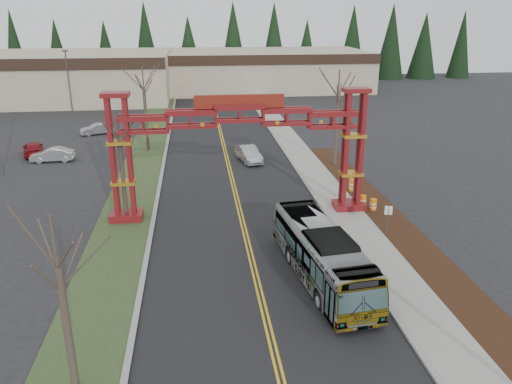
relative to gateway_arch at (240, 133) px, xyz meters
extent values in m
cube|color=black|center=(0.00, 7.00, -5.97)|extent=(12.00, 110.00, 0.02)
cube|color=gold|center=(-0.12, 7.00, -5.96)|extent=(0.12, 100.00, 0.01)
cube|color=gold|center=(0.12, 7.00, -5.96)|extent=(0.12, 100.00, 0.01)
cube|color=gray|center=(6.15, 7.00, -5.91)|extent=(0.30, 110.00, 0.15)
cube|color=gray|center=(7.60, 7.00, -5.91)|extent=(2.60, 110.00, 0.14)
cube|color=black|center=(10.20, -8.00, -5.92)|extent=(2.60, 50.00, 0.12)
cube|color=#324221|center=(-8.00, 7.00, -5.94)|extent=(4.00, 110.00, 0.08)
cube|color=gray|center=(-6.15, 7.00, -5.91)|extent=(0.30, 110.00, 0.15)
cube|color=#62130C|center=(-8.00, 0.00, -5.68)|extent=(2.20, 1.60, 0.60)
cube|color=#62130C|center=(-8.55, -0.35, -1.38)|extent=(0.28, 0.28, 8.00)
cube|color=#62130C|center=(-7.45, -0.35, -1.38)|extent=(0.28, 0.28, 8.00)
cube|color=#62130C|center=(-8.55, 0.35, -1.38)|extent=(0.28, 0.28, 8.00)
cube|color=#62130C|center=(-7.45, 0.35, -1.38)|extent=(0.28, 0.28, 8.00)
cube|color=gold|center=(-8.00, 0.00, -3.18)|extent=(1.60, 1.10, 0.22)
cube|color=gold|center=(-8.00, 0.00, -0.38)|extent=(1.60, 1.10, 0.22)
cube|color=#62130C|center=(-8.00, 0.00, 2.77)|extent=(1.80, 1.20, 0.30)
cube|color=#62130C|center=(8.00, 0.00, -5.68)|extent=(2.20, 1.60, 0.60)
cube|color=#62130C|center=(7.45, -0.35, -1.38)|extent=(0.28, 0.28, 8.00)
cube|color=#62130C|center=(8.55, -0.35, -1.38)|extent=(0.28, 0.28, 8.00)
cube|color=#62130C|center=(7.45, 0.35, -1.38)|extent=(0.28, 0.28, 8.00)
cube|color=#62130C|center=(8.55, 0.35, -1.38)|extent=(0.28, 0.28, 8.00)
cube|color=gold|center=(8.00, 0.00, -3.18)|extent=(1.60, 1.10, 0.22)
cube|color=gold|center=(8.00, 0.00, -0.38)|extent=(1.60, 1.10, 0.22)
cube|color=#62130C|center=(8.00, 0.00, 2.77)|extent=(1.80, 1.20, 0.30)
cube|color=#62130C|center=(0.00, 0.00, 1.52)|extent=(16.00, 0.90, 1.00)
cube|color=#62130C|center=(0.00, 0.00, 0.62)|extent=(16.00, 0.90, 0.60)
cube|color=maroon|center=(0.00, 0.00, 2.17)|extent=(6.00, 0.25, 0.90)
cube|color=tan|center=(-30.00, 54.00, -2.23)|extent=(46.00, 22.00, 7.50)
cube|color=black|center=(-30.00, 42.90, 0.72)|extent=(46.00, 0.40, 1.60)
cube|color=tan|center=(10.00, 62.00, -2.48)|extent=(38.00, 20.00, 7.00)
cube|color=black|center=(10.00, 51.90, 0.22)|extent=(38.00, 0.40, 1.60)
cone|color=black|center=(-38.00, 74.00, 0.52)|extent=(5.60, 5.60, 13.00)
cylinder|color=#382D26|center=(-38.00, 74.00, -5.18)|extent=(0.80, 0.80, 1.60)
cone|color=black|center=(-29.50, 74.00, 0.52)|extent=(5.60, 5.60, 13.00)
cylinder|color=#382D26|center=(-29.50, 74.00, -5.18)|extent=(0.80, 0.80, 1.60)
cone|color=black|center=(-21.00, 74.00, 0.52)|extent=(5.60, 5.60, 13.00)
cylinder|color=#382D26|center=(-21.00, 74.00, -5.18)|extent=(0.80, 0.80, 1.60)
cone|color=black|center=(-12.50, 74.00, 0.52)|extent=(5.60, 5.60, 13.00)
cylinder|color=#382D26|center=(-12.50, 74.00, -5.18)|extent=(0.80, 0.80, 1.60)
cone|color=black|center=(-4.00, 74.00, 0.52)|extent=(5.60, 5.60, 13.00)
cylinder|color=#382D26|center=(-4.00, 74.00, -5.18)|extent=(0.80, 0.80, 1.60)
cone|color=black|center=(4.50, 74.00, 0.52)|extent=(5.60, 5.60, 13.00)
cylinder|color=#382D26|center=(4.50, 74.00, -5.18)|extent=(0.80, 0.80, 1.60)
cone|color=black|center=(13.00, 74.00, 0.52)|extent=(5.60, 5.60, 13.00)
cylinder|color=#382D26|center=(13.00, 74.00, -5.18)|extent=(0.80, 0.80, 1.60)
cone|color=black|center=(21.50, 74.00, 0.52)|extent=(5.60, 5.60, 13.00)
cylinder|color=#382D26|center=(21.50, 74.00, -5.18)|extent=(0.80, 0.80, 1.60)
cone|color=black|center=(30.00, 74.00, 0.52)|extent=(5.60, 5.60, 13.00)
cylinder|color=#382D26|center=(30.00, 74.00, -5.18)|extent=(0.80, 0.80, 1.60)
cone|color=black|center=(38.50, 74.00, 0.52)|extent=(5.60, 5.60, 13.00)
cylinder|color=#382D26|center=(38.50, 74.00, -5.18)|extent=(0.80, 0.80, 1.60)
cone|color=black|center=(47.00, 74.00, 0.52)|extent=(5.60, 5.60, 13.00)
cylinder|color=#382D26|center=(47.00, 74.00, -5.18)|extent=(0.80, 0.80, 1.60)
cone|color=black|center=(55.50, 74.00, 0.52)|extent=(5.60, 5.60, 13.00)
cylinder|color=#382D26|center=(55.50, 74.00, -5.18)|extent=(0.80, 0.80, 1.60)
imported|color=#9A9BA1|center=(3.50, -9.64, -4.51)|extent=(3.67, 10.80, 2.95)
imported|color=#A5A8AD|center=(2.06, 13.47, -5.24)|extent=(2.45, 4.75, 1.49)
imported|color=#BCBCBC|center=(-16.90, 15.83, -5.31)|extent=(4.10, 1.52, 1.34)
imported|color=maroon|center=(-19.41, 18.33, -5.30)|extent=(3.23, 5.04, 1.36)
imported|color=gray|center=(-14.64, 27.07, -5.34)|extent=(4.12, 2.71, 1.28)
cylinder|color=#382D26|center=(-8.00, -16.65, -3.35)|extent=(0.30, 0.30, 5.27)
cylinder|color=#382D26|center=(-8.00, -16.65, 0.23)|extent=(0.11, 0.11, 2.08)
cylinder|color=#382D26|center=(-8.00, 0.01, -3.10)|extent=(0.29, 0.29, 5.77)
cylinder|color=#382D26|center=(-8.00, 0.01, 0.69)|extent=(0.11, 0.11, 1.99)
cylinder|color=#382D26|center=(-8.00, 18.81, -2.74)|extent=(0.32, 0.32, 6.49)
cylinder|color=#382D26|center=(-8.00, 18.81, 1.52)|extent=(0.12, 0.12, 2.23)
cylinder|color=#382D26|center=(10.00, 11.12, -2.65)|extent=(0.34, 0.34, 6.67)
cylinder|color=#382D26|center=(10.00, 11.12, 1.76)|extent=(0.13, 0.13, 2.35)
cylinder|color=#3F3F44|center=(-20.89, 42.78, -1.76)|extent=(0.19, 0.19, 8.45)
cube|color=#3F3F44|center=(-20.89, 42.78, 2.56)|extent=(0.75, 0.38, 0.23)
cylinder|color=#3F3F44|center=(9.03, -4.89, -4.91)|extent=(0.06, 0.06, 2.14)
cube|color=white|center=(9.03, -4.89, -4.13)|extent=(0.48, 0.15, 0.58)
cylinder|color=orange|center=(9.68, -0.47, -5.52)|extent=(0.48, 0.48, 0.93)
cylinder|color=white|center=(9.68, -0.47, -5.38)|extent=(0.50, 0.50, 0.11)
cylinder|color=white|center=(9.68, -0.47, -5.66)|extent=(0.50, 0.50, 0.11)
cylinder|color=orange|center=(9.10, 0.20, -5.48)|extent=(0.52, 0.52, 1.00)
cylinder|color=white|center=(9.10, 0.20, -5.34)|extent=(0.54, 0.54, 0.12)
cylinder|color=white|center=(9.10, 0.20, -5.63)|extent=(0.54, 0.54, 0.12)
cylinder|color=orange|center=(9.44, 3.71, -5.44)|extent=(0.57, 0.57, 1.09)
cylinder|color=white|center=(9.44, 3.71, -5.28)|extent=(0.59, 0.59, 0.13)
cylinder|color=white|center=(9.44, 3.71, -5.60)|extent=(0.59, 0.59, 0.13)
camera|label=1|loc=(-2.94, -33.07, 7.75)|focal=35.00mm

